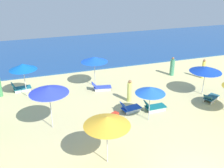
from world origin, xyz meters
The scene contains 16 objects.
ocean centered at (0.00, 22.85, 0.06)m, with size 60.00×14.31×0.12m, color navy.
umbrella_0 centered at (-5.32, 7.08, 2.47)m, with size 2.25×2.25×2.67m.
umbrella_2 centered at (0.48, 6.02, 2.06)m, with size 1.83×1.83×2.27m.
lounge_chair_2_0 centered at (1.34, 6.96, 0.29)m, with size 1.47×0.68×0.78m.
lounge_chair_2_1 centered at (-0.23, 7.38, 0.26)m, with size 1.47×0.86×0.76m.
umbrella_3 centered at (-6.63, 11.97, 2.33)m, with size 1.97×1.97×2.55m.
lounge_chair_3_0 centered at (-7.04, 13.09, 0.27)m, with size 1.46×0.82×0.76m.
umbrella_7 centered at (-1.31, 12.17, 2.27)m, with size 2.11×2.11×2.46m.
lounge_chair_7_0 centered at (-1.08, 11.21, 0.26)m, with size 1.60×0.84×0.67m.
umbrella_8 centered at (5.99, 8.08, 2.02)m, with size 2.32×2.32×2.23m.
lounge_chair_8_0 centered at (5.84, 6.91, 0.27)m, with size 1.57×1.21×0.66m.
umbrella_9 centered at (-3.16, 3.15, 2.31)m, with size 2.19×2.19×2.54m.
beachgoer_1 centered at (8.02, 10.81, 0.82)m, with size 0.39×0.39×1.71m.
beachgoer_2 centered at (0.32, 8.77, 0.77)m, with size 0.40×0.40×1.65m.
beachgoer_3 centered at (5.83, 12.25, 0.78)m, with size 0.44×0.44×1.69m.
cooler_box_0 centered at (-1.42, 6.99, 0.16)m, with size 0.45×0.34×0.32m, color red.
Camera 1 is at (-6.16, -6.41, 8.53)m, focal length 41.26 mm.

